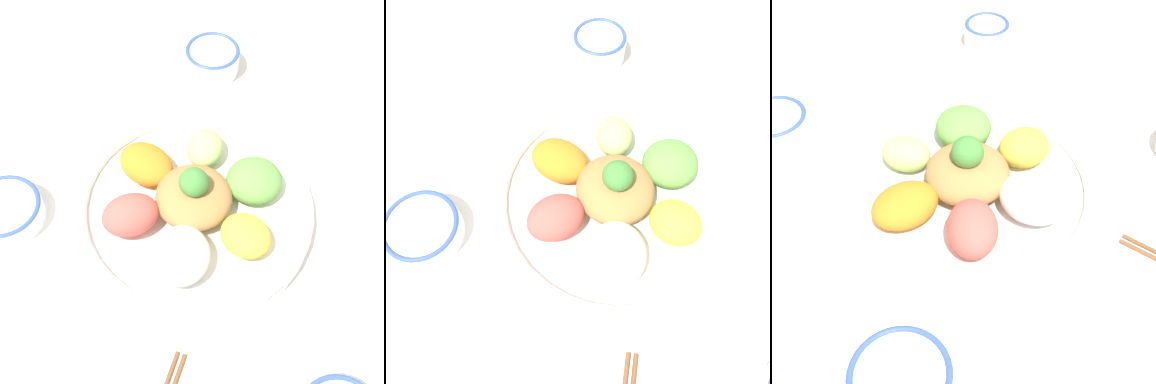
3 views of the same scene
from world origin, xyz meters
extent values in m
plane|color=white|center=(0.00, 0.00, 0.00)|extent=(2.40, 2.40, 0.00)
cylinder|color=white|center=(0.02, -0.02, 0.01)|extent=(0.36, 0.36, 0.02)
torus|color=white|center=(0.02, -0.02, 0.03)|extent=(0.36, 0.36, 0.02)
ellipsoid|color=#B7DB7A|center=(0.07, -0.10, 0.04)|extent=(0.09, 0.09, 0.04)
ellipsoid|color=orange|center=(0.12, -0.02, 0.04)|extent=(0.09, 0.08, 0.04)
ellipsoid|color=#E55B51|center=(0.06, 0.06, 0.05)|extent=(0.09, 0.10, 0.06)
ellipsoid|color=white|center=(-0.03, 0.06, 0.05)|extent=(0.12, 0.12, 0.05)
ellipsoid|color=yellow|center=(-0.08, -0.03, 0.04)|extent=(0.08, 0.07, 0.05)
ellipsoid|color=#6BAD4C|center=(-0.02, -0.11, 0.04)|extent=(0.11, 0.11, 0.05)
ellipsoid|color=#AD7F47|center=(0.02, -0.02, 0.05)|extent=(0.11, 0.11, 0.05)
sphere|color=#478E3D|center=(0.02, -0.02, 0.09)|extent=(0.04, 0.04, 0.04)
cylinder|color=white|center=(0.22, 0.18, 0.02)|extent=(0.11, 0.11, 0.03)
torus|color=#38569E|center=(0.22, 0.18, 0.03)|extent=(0.11, 0.11, 0.01)
cylinder|color=#DBB251|center=(0.22, 0.18, 0.03)|extent=(0.09, 0.09, 0.00)
cylinder|color=white|center=(0.21, -0.27, 0.02)|extent=(0.10, 0.10, 0.04)
torus|color=#38569E|center=(0.21, -0.27, 0.04)|extent=(0.10, 0.10, 0.01)
cylinder|color=maroon|center=(0.21, -0.27, 0.04)|extent=(0.08, 0.08, 0.00)
cube|color=white|center=(0.40, -0.05, 0.00)|extent=(0.08, 0.01, 0.01)
ellipsoid|color=white|center=(0.34, -0.05, 0.00)|extent=(0.05, 0.04, 0.01)
cube|color=white|center=(0.21, -0.50, 0.00)|extent=(0.02, 0.09, 0.01)
ellipsoid|color=white|center=(0.22, -0.44, 0.00)|extent=(0.05, 0.05, 0.01)
camera|label=1|loc=(-0.27, 0.28, 0.71)|focal=50.00mm
camera|label=2|loc=(-0.08, 0.21, 0.53)|focal=35.00mm
camera|label=3|loc=(0.27, 0.41, 0.56)|focal=50.00mm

